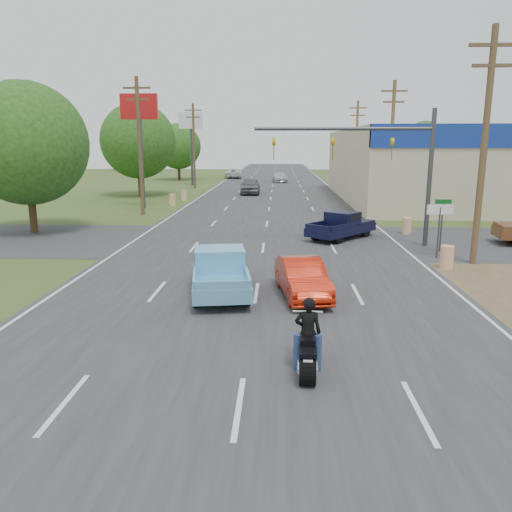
{
  "coord_description": "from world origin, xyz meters",
  "views": [
    {
      "loc": [
        0.76,
        -9.17,
        5.22
      ],
      "look_at": [
        -0.03,
        8.32,
        1.3
      ],
      "focal_mm": 35.0,
      "sensor_mm": 36.0,
      "label": 1
    }
  ],
  "objects_px": {
    "red_convertible": "(302,278)",
    "rider": "(308,336)",
    "motorcycle": "(307,350)",
    "distant_car_grey": "(250,186)",
    "navy_pickup": "(342,225)",
    "distant_car_white": "(233,173)",
    "blue_pickup": "(220,270)",
    "distant_car_silver": "(280,177)"
  },
  "relations": [
    {
      "from": "navy_pickup",
      "to": "distant_car_silver",
      "type": "height_order",
      "value": "navy_pickup"
    },
    {
      "from": "motorcycle",
      "to": "distant_car_white",
      "type": "height_order",
      "value": "distant_car_white"
    },
    {
      "from": "motorcycle",
      "to": "rider",
      "type": "xyz_separation_m",
      "value": [
        0.0,
        0.07,
        0.31
      ]
    },
    {
      "from": "navy_pickup",
      "to": "distant_car_silver",
      "type": "distance_m",
      "value": 43.56
    },
    {
      "from": "red_convertible",
      "to": "distant_car_grey",
      "type": "relative_size",
      "value": 0.79
    },
    {
      "from": "red_convertible",
      "to": "navy_pickup",
      "type": "xyz_separation_m",
      "value": [
        2.77,
        11.21,
        0.11
      ]
    },
    {
      "from": "rider",
      "to": "distant_car_grey",
      "type": "xyz_separation_m",
      "value": [
        -3.76,
        42.88,
        0.01
      ]
    },
    {
      "from": "distant_car_grey",
      "to": "distant_car_white",
      "type": "height_order",
      "value": "distant_car_grey"
    },
    {
      "from": "red_convertible",
      "to": "distant_car_silver",
      "type": "relative_size",
      "value": 0.85
    },
    {
      "from": "navy_pickup",
      "to": "motorcycle",
      "type": "bearing_deg",
      "value": -59.19
    },
    {
      "from": "rider",
      "to": "blue_pickup",
      "type": "distance_m",
      "value": 6.88
    },
    {
      "from": "motorcycle",
      "to": "navy_pickup",
      "type": "relative_size",
      "value": 0.52
    },
    {
      "from": "navy_pickup",
      "to": "distant_car_white",
      "type": "distance_m",
      "value": 52.92
    },
    {
      "from": "navy_pickup",
      "to": "distant_car_white",
      "type": "bearing_deg",
      "value": 142.34
    },
    {
      "from": "rider",
      "to": "distant_car_silver",
      "type": "bearing_deg",
      "value": -86.92
    },
    {
      "from": "motorcycle",
      "to": "distant_car_white",
      "type": "relative_size",
      "value": 0.44
    },
    {
      "from": "motorcycle",
      "to": "distant_car_grey",
      "type": "relative_size",
      "value": 0.48
    },
    {
      "from": "red_convertible",
      "to": "navy_pickup",
      "type": "distance_m",
      "value": 11.55
    },
    {
      "from": "red_convertible",
      "to": "rider",
      "type": "distance_m",
      "value": 5.92
    },
    {
      "from": "red_convertible",
      "to": "distant_car_white",
      "type": "bearing_deg",
      "value": 88.25
    },
    {
      "from": "rider",
      "to": "distant_car_white",
      "type": "height_order",
      "value": "rider"
    },
    {
      "from": "motorcycle",
      "to": "red_convertible",
      "type": "bearing_deg",
      "value": 91.15
    },
    {
      "from": "red_convertible",
      "to": "motorcycle",
      "type": "xyz_separation_m",
      "value": [
        -0.15,
        -5.98,
        -0.12
      ]
    },
    {
      "from": "blue_pickup",
      "to": "navy_pickup",
      "type": "distance_m",
      "value": 12.24
    },
    {
      "from": "distant_car_grey",
      "to": "distant_car_white",
      "type": "xyz_separation_m",
      "value": [
        -4.22,
        26.02,
        -0.11
      ]
    },
    {
      "from": "distant_car_silver",
      "to": "distant_car_white",
      "type": "height_order",
      "value": "distant_car_white"
    },
    {
      "from": "blue_pickup",
      "to": "navy_pickup",
      "type": "bearing_deg",
      "value": 53.8
    },
    {
      "from": "distant_car_white",
      "to": "red_convertible",
      "type": "bearing_deg",
      "value": 89.54
    },
    {
      "from": "rider",
      "to": "distant_car_white",
      "type": "relative_size",
      "value": 0.32
    },
    {
      "from": "navy_pickup",
      "to": "distant_car_grey",
      "type": "distance_m",
      "value": 26.62
    },
    {
      "from": "navy_pickup",
      "to": "rider",
      "type": "bearing_deg",
      "value": -59.22
    },
    {
      "from": "distant_car_white",
      "to": "distant_car_silver",
      "type": "bearing_deg",
      "value": 123.81
    },
    {
      "from": "red_convertible",
      "to": "rider",
      "type": "xyz_separation_m",
      "value": [
        -0.14,
        -5.91,
        0.2
      ]
    },
    {
      "from": "distant_car_white",
      "to": "distant_car_grey",
      "type": "bearing_deg",
      "value": 91.41
    },
    {
      "from": "motorcycle",
      "to": "distant_car_grey",
      "type": "height_order",
      "value": "distant_car_grey"
    },
    {
      "from": "red_convertible",
      "to": "motorcycle",
      "type": "relative_size",
      "value": 1.66
    },
    {
      "from": "distant_car_silver",
      "to": "distant_car_white",
      "type": "bearing_deg",
      "value": 126.39
    },
    {
      "from": "distant_car_silver",
      "to": "red_convertible",
      "type": "bearing_deg",
      "value": -94.51
    },
    {
      "from": "distant_car_grey",
      "to": "distant_car_silver",
      "type": "distance_m",
      "value": 17.95
    },
    {
      "from": "distant_car_grey",
      "to": "distant_car_silver",
      "type": "relative_size",
      "value": 1.08
    },
    {
      "from": "rider",
      "to": "distant_car_white",
      "type": "distance_m",
      "value": 69.36
    },
    {
      "from": "motorcycle",
      "to": "navy_pickup",
      "type": "distance_m",
      "value": 17.44
    }
  ]
}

